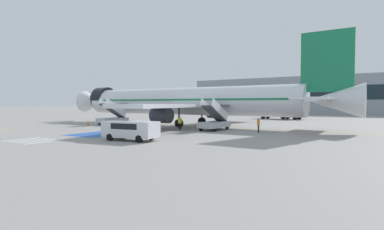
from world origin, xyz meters
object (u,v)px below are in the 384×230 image
(fuel_tanker, at_px, (281,111))
(service_van_1, at_px, (131,129))
(ground_crew_1, at_px, (258,124))
(boarding_stairs_aft, at_px, (215,122))
(airliner, at_px, (185,101))
(ground_crew_0, at_px, (180,122))
(traffic_cone_0, at_px, (88,123))
(terminal_building, at_px, (325,95))
(traffic_cone_1, at_px, (130,127))
(boarding_stairs_forward, at_px, (113,118))

(fuel_tanker, bearing_deg, service_van_1, -175.30)
(ground_crew_1, bearing_deg, boarding_stairs_aft, -126.92)
(airliner, bearing_deg, ground_crew_0, -150.89)
(service_van_1, height_order, traffic_cone_0, service_van_1)
(terminal_building, bearing_deg, service_van_1, -92.56)
(fuel_tanker, xyz_separation_m, traffic_cone_0, (-20.02, -32.85, -1.37))
(boarding_stairs_aft, height_order, ground_crew_1, boarding_stairs_aft)
(ground_crew_0, relative_size, traffic_cone_0, 3.19)
(ground_crew_0, xyz_separation_m, traffic_cone_1, (-6.90, -1.50, -0.77))
(boarding_stairs_forward, bearing_deg, ground_crew_1, -0.77)
(service_van_1, bearing_deg, terminal_building, -10.97)
(service_van_1, distance_m, terminal_building, 82.14)
(service_van_1, height_order, ground_crew_0, ground_crew_0)
(boarding_stairs_aft, bearing_deg, traffic_cone_1, -159.76)
(airliner, xyz_separation_m, traffic_cone_0, (-12.82, -7.47, -3.38))
(fuel_tanker, xyz_separation_m, terminal_building, (2.51, 38.77, 4.18))
(boarding_stairs_aft, relative_size, service_van_1, 1.00)
(ground_crew_1, height_order, traffic_cone_1, ground_crew_1)
(boarding_stairs_aft, height_order, service_van_1, boarding_stairs_aft)
(terminal_building, bearing_deg, fuel_tanker, -93.71)
(service_van_1, height_order, terminal_building, terminal_building)
(airliner, relative_size, boarding_stairs_forward, 8.92)
(boarding_stairs_forward, xyz_separation_m, traffic_cone_1, (7.52, -3.88, -0.76))
(traffic_cone_0, bearing_deg, terminal_building, 72.53)
(airliner, bearing_deg, boarding_stairs_forward, 113.44)
(boarding_stairs_aft, bearing_deg, fuel_tanker, 90.57)
(boarding_stairs_forward, bearing_deg, traffic_cone_1, -27.28)
(boarding_stairs_forward, height_order, service_van_1, boarding_stairs_forward)
(boarding_stairs_forward, height_order, traffic_cone_0, boarding_stairs_forward)
(service_van_1, bearing_deg, ground_crew_0, 3.01)
(airliner, distance_m, service_van_1, 18.96)
(boarding_stairs_forward, bearing_deg, ground_crew_0, -9.35)
(traffic_cone_0, distance_m, terminal_building, 75.29)
(traffic_cone_0, relative_size, terminal_building, 0.01)
(boarding_stairs_forward, distance_m, traffic_cone_1, 8.50)
(ground_crew_0, height_order, ground_crew_1, ground_crew_0)
(boarding_stairs_forward, relative_size, service_van_1, 1.00)
(boarding_stairs_aft, distance_m, fuel_tanker, 29.96)
(ground_crew_1, bearing_deg, traffic_cone_1, -111.41)
(fuel_tanker, xyz_separation_m, traffic_cone_1, (-10.23, -33.83, -1.40))
(service_van_1, height_order, ground_crew_1, service_van_1)
(boarding_stairs_forward, relative_size, fuel_tanker, 0.53)
(service_van_1, xyz_separation_m, terminal_building, (3.66, 81.92, 4.77))
(airliner, distance_m, terminal_building, 64.91)
(traffic_cone_1, distance_m, terminal_building, 73.92)
(boarding_stairs_forward, distance_m, boarding_stairs_aft, 18.05)
(ground_crew_0, bearing_deg, fuel_tanker, -122.57)
(ground_crew_0, xyz_separation_m, traffic_cone_0, (-16.69, -0.52, -0.74))
(airliner, bearing_deg, terminal_building, -8.60)
(traffic_cone_1, bearing_deg, traffic_cone_0, 174.29)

